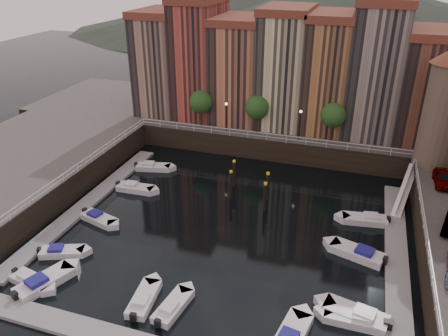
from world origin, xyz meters
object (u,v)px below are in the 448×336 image
(gangway, at_px, (405,188))
(car_a, at_px, (443,179))
(mooring_pilings, at_px, (249,186))
(corner_tower, at_px, (446,106))
(boat_left_0, at_px, (31,281))
(boat_left_2, at_px, (98,218))
(boat_left_1, at_px, (61,252))

(gangway, bearing_deg, car_a, -5.49)
(gangway, relative_size, mooring_pilings, 1.63)
(corner_tower, distance_m, car_a, 8.08)
(mooring_pilings, bearing_deg, boat_left_0, -124.91)
(boat_left_0, relative_size, boat_left_2, 0.96)
(gangway, distance_m, boat_left_0, 38.66)
(gangway, bearing_deg, corner_tower, 57.20)
(gangway, relative_size, car_a, 1.95)
(gangway, xyz_separation_m, car_a, (3.38, -0.32, 1.81))
(car_a, bearing_deg, boat_left_2, -159.64)
(corner_tower, xyz_separation_m, mooring_pilings, (-19.54, -8.93, -8.54))
(car_a, bearing_deg, boat_left_0, -146.42)
(corner_tower, height_order, mooring_pilings, corner_tower)
(boat_left_0, bearing_deg, car_a, 45.97)
(boat_left_1, bearing_deg, corner_tower, 14.75)
(mooring_pilings, xyz_separation_m, boat_left_0, (-13.64, -19.55, -1.32))
(gangway, height_order, car_a, car_a)
(mooring_pilings, distance_m, car_a, 20.53)
(boat_left_1, bearing_deg, boat_left_0, -110.01)
(mooring_pilings, height_order, boat_left_1, mooring_pilings)
(boat_left_1, distance_m, car_a, 39.12)
(corner_tower, distance_m, boat_left_2, 39.15)
(boat_left_0, bearing_deg, corner_tower, 51.51)
(boat_left_1, relative_size, car_a, 1.01)
(boat_left_2, distance_m, car_a, 36.40)
(boat_left_2, bearing_deg, corner_tower, 44.35)
(gangway, bearing_deg, boat_left_1, -146.90)
(corner_tower, relative_size, car_a, 3.24)
(gangway, bearing_deg, boat_left_0, -141.62)
(corner_tower, relative_size, gangway, 1.66)
(boat_left_2, bearing_deg, mooring_pilings, 50.05)
(gangway, distance_m, boat_left_2, 33.31)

